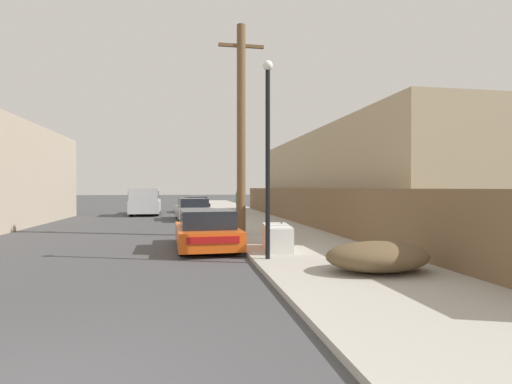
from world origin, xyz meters
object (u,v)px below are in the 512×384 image
at_px(parked_sports_car_red, 206,231).
at_px(street_lamp, 268,145).
at_px(brush_pile, 378,257).
at_px(utility_pole, 241,127).
at_px(car_parked_mid, 193,209).
at_px(car_parked_far, 195,205).
at_px(pedestrian, 238,201).
at_px(discarded_fridge, 277,238).
at_px(pickup_truck, 145,202).

height_order(parked_sports_car_red, street_lamp, street_lamp).
bearing_deg(brush_pile, parked_sports_car_red, 126.13).
height_order(parked_sports_car_red, utility_pole, utility_pole).
distance_m(car_parked_mid, utility_pole, 9.78).
distance_m(parked_sports_car_red, utility_pole, 4.99).
bearing_deg(parked_sports_car_red, car_parked_mid, 88.43).
bearing_deg(car_parked_mid, street_lamp, -87.99).
xyz_separation_m(car_parked_far, utility_pole, (1.41, -16.18, 3.72)).
bearing_deg(pedestrian, discarded_fridge, -93.47).
distance_m(car_parked_far, brush_pile, 24.03).
relative_size(car_parked_mid, utility_pole, 0.57).
height_order(discarded_fridge, pickup_truck, pickup_truck).
bearing_deg(pickup_truck, car_parked_far, -145.72).
bearing_deg(car_parked_mid, car_parked_far, 82.99).
bearing_deg(street_lamp, pedestrian, 85.01).
xyz_separation_m(parked_sports_car_red, pickup_truck, (-3.46, 16.48, 0.37)).
distance_m(car_parked_far, pedestrian, 5.47).
bearing_deg(pedestrian, pickup_truck, 162.13).
xyz_separation_m(discarded_fridge, pickup_truck, (-5.41, 17.94, 0.45)).
bearing_deg(discarded_fridge, pickup_truck, 113.52).
bearing_deg(discarded_fridge, car_parked_mid, 106.04).
distance_m(car_parked_far, utility_pole, 16.66).
height_order(car_parked_far, utility_pole, utility_pole).
relative_size(utility_pole, pedestrian, 4.71).
bearing_deg(brush_pile, pickup_truck, 108.03).
xyz_separation_m(car_parked_far, pickup_truck, (-3.57, -2.63, 0.34)).
height_order(parked_sports_car_red, pickup_truck, pickup_truck).
height_order(discarded_fridge, brush_pile, discarded_fridge).
bearing_deg(car_parked_far, pedestrian, -63.73).
bearing_deg(street_lamp, pickup_truck, 104.22).
bearing_deg(utility_pole, parked_sports_car_red, -117.58).
height_order(car_parked_far, brush_pile, car_parked_far).
distance_m(discarded_fridge, pickup_truck, 18.74).
xyz_separation_m(car_parked_mid, pickup_truck, (-3.24, 4.68, 0.32)).
bearing_deg(pedestrian, utility_pole, -96.90).
bearing_deg(street_lamp, brush_pile, -43.74).
xyz_separation_m(car_parked_mid, utility_pole, (1.75, -8.88, 3.70)).
distance_m(car_parked_far, street_lamp, 22.04).
relative_size(parked_sports_car_red, pedestrian, 2.41).
relative_size(car_parked_far, pedestrian, 2.64).
height_order(parked_sports_car_red, pedestrian, pedestrian).
bearing_deg(pickup_truck, parked_sports_car_red, 99.83).
xyz_separation_m(pickup_truck, street_lamp, (4.88, -19.24, 2.08)).
relative_size(discarded_fridge, pedestrian, 1.06).
distance_m(parked_sports_car_red, street_lamp, 3.96).
distance_m(car_parked_mid, pickup_truck, 5.70).
bearing_deg(car_parked_mid, discarded_fridge, -85.09).
relative_size(discarded_fridge, utility_pole, 0.22).
bearing_deg(car_parked_mid, parked_sports_car_red, -93.32).
height_order(car_parked_mid, pickup_truck, pickup_truck).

